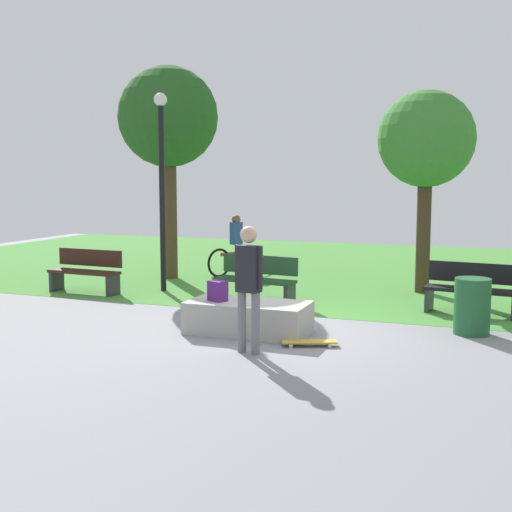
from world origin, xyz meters
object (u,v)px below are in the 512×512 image
(lamp_post, at_px, (162,172))
(concrete_ledge, at_px, (248,318))
(tree_broad_elm, at_px, (168,119))
(park_bench_far_left, at_px, (86,270))
(cyclist_on_bicycle, at_px, (236,249))
(skateboard_by_ledge, at_px, (310,342))
(park_bench_near_lamppost, at_px, (257,278))
(skater_performing_trick, at_px, (249,279))
(park_bench_by_oak, at_px, (472,288))
(trash_bin, at_px, (472,306))
(backpack_on_ledge, at_px, (218,291))
(tree_slender_maple, at_px, (426,141))

(lamp_post, bearing_deg, concrete_ledge, -43.86)
(concrete_ledge, relative_size, tree_broad_elm, 0.38)
(park_bench_far_left, relative_size, cyclist_on_bicycle, 0.99)
(skateboard_by_ledge, distance_m, park_bench_near_lamppost, 3.45)
(skater_performing_trick, relative_size, lamp_post, 0.43)
(concrete_ledge, height_order, park_bench_by_oak, park_bench_by_oak)
(skater_performing_trick, xyz_separation_m, trash_bin, (2.86, 2.26, -0.61))
(backpack_on_ledge, relative_size, park_bench_near_lamppost, 0.19)
(skateboard_by_ledge, height_order, park_bench_far_left, park_bench_far_left)
(tree_broad_elm, distance_m, lamp_post, 2.20)
(concrete_ledge, height_order, backpack_on_ledge, backpack_on_ledge)
(backpack_on_ledge, bearing_deg, skateboard_by_ledge, -165.68)
(backpack_on_ledge, relative_size, skateboard_by_ledge, 0.39)
(concrete_ledge, bearing_deg, park_bench_far_left, 153.79)
(trash_bin, height_order, cyclist_on_bicycle, cyclist_on_bicycle)
(park_bench_near_lamppost, bearing_deg, tree_broad_elm, 143.84)
(skateboard_by_ledge, bearing_deg, park_bench_near_lamppost, 123.36)
(park_bench_far_left, height_order, lamp_post, lamp_post)
(concrete_ledge, bearing_deg, tree_broad_elm, 129.31)
(park_bench_far_left, distance_m, tree_slender_maple, 7.60)
(backpack_on_ledge, xyz_separation_m, skateboard_by_ledge, (1.60, -0.33, -0.60))
(park_bench_near_lamppost, height_order, trash_bin, park_bench_near_lamppost)
(skateboard_by_ledge, relative_size, cyclist_on_bicycle, 0.50)
(concrete_ledge, bearing_deg, backpack_on_ledge, -167.44)
(concrete_ledge, height_order, skateboard_by_ledge, concrete_ledge)
(park_bench_far_left, bearing_deg, skateboard_by_ledge, -25.27)
(backpack_on_ledge, height_order, skater_performing_trick, skater_performing_trick)
(skateboard_by_ledge, bearing_deg, tree_slender_maple, 78.99)
(lamp_post, relative_size, trash_bin, 4.73)
(skateboard_by_ledge, height_order, park_bench_by_oak, park_bench_by_oak)
(backpack_on_ledge, height_order, skateboard_by_ledge, backpack_on_ledge)
(skateboard_by_ledge, distance_m, tree_slender_maple, 6.09)
(concrete_ledge, height_order, park_bench_near_lamppost, park_bench_near_lamppost)
(park_bench_near_lamppost, distance_m, cyclist_on_bicycle, 3.84)
(backpack_on_ledge, relative_size, tree_slender_maple, 0.08)
(tree_broad_elm, bearing_deg, concrete_ledge, -50.69)
(park_bench_near_lamppost, xyz_separation_m, cyclist_on_bicycle, (-1.80, 3.38, 0.15))
(skateboard_by_ledge, xyz_separation_m, tree_slender_maple, (1.00, 5.15, 3.10))
(skateboard_by_ledge, bearing_deg, backpack_on_ledge, 168.22)
(concrete_ledge, height_order, lamp_post, lamp_post)
(tree_slender_maple, height_order, trash_bin, tree_slender_maple)
(park_bench_far_left, xyz_separation_m, park_bench_by_oak, (7.75, 0.49, 0.00))
(skater_performing_trick, bearing_deg, tree_slender_maple, 73.67)
(lamp_post, bearing_deg, tree_broad_elm, 112.96)
(cyclist_on_bicycle, bearing_deg, lamp_post, -100.73)
(lamp_post, height_order, trash_bin, lamp_post)
(tree_broad_elm, height_order, tree_slender_maple, tree_broad_elm)
(skater_performing_trick, height_order, park_bench_near_lamppost, skater_performing_trick)
(tree_broad_elm, xyz_separation_m, lamp_post, (0.71, -1.67, -1.24))
(park_bench_near_lamppost, distance_m, tree_broad_elm, 5.01)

